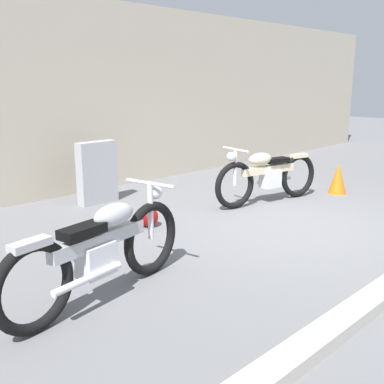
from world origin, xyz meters
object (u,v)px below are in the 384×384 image
traffic_cone (338,178)px  motorcycle_silver (102,250)px  motorcycle_cream (267,175)px  helmet (148,217)px  stone_marker (97,173)px

traffic_cone → motorcycle_silver: (-5.36, -0.53, 0.20)m
motorcycle_silver → motorcycle_cream: (3.93, 1.03, -0.01)m
helmet → motorcycle_cream: 2.29m
motorcycle_silver → helmet: bearing=29.4°
motorcycle_silver → motorcycle_cream: motorcycle_silver is taller
motorcycle_silver → stone_marker: bearing=47.1°
traffic_cone → motorcycle_cream: size_ratio=0.26×
stone_marker → helmet: 1.65m
helmet → motorcycle_cream: motorcycle_cream is taller
stone_marker → traffic_cone: 4.25m
motorcycle_cream → helmet: bearing=2.2°
helmet → motorcycle_silver: size_ratio=0.13×
motorcycle_silver → motorcycle_cream: size_ratio=1.03×
helmet → motorcycle_silver: bearing=-140.3°
stone_marker → helmet: bearing=-98.0°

